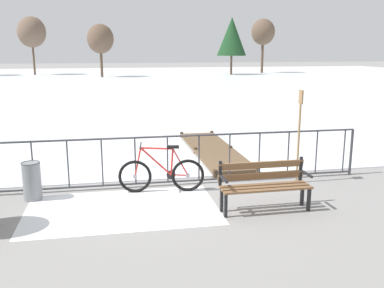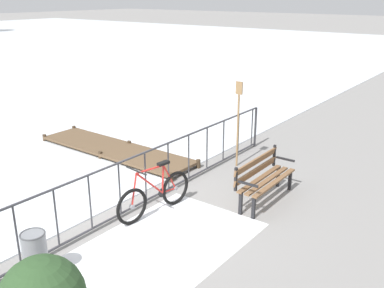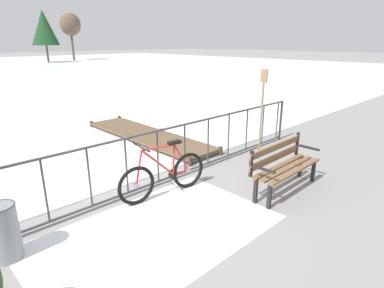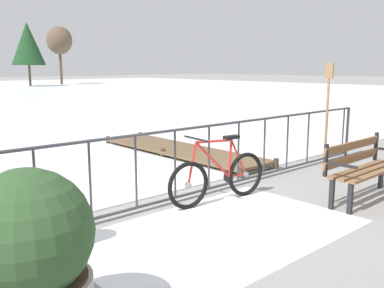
{
  "view_description": "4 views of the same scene",
  "coord_description": "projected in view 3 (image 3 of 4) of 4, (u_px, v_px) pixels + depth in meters",
  "views": [
    {
      "loc": [
        -0.79,
        -8.51,
        2.8
      ],
      "look_at": [
        0.87,
        0.14,
        0.84
      ],
      "focal_mm": 40.06,
      "sensor_mm": 36.0,
      "label": 1
    },
    {
      "loc": [
        -5.16,
        -5.24,
        3.81
      ],
      "look_at": [
        1.38,
        -0.3,
        0.99
      ],
      "focal_mm": 41.05,
      "sensor_mm": 36.0,
      "label": 2
    },
    {
      "loc": [
        -2.97,
        -4.31,
        2.56
      ],
      "look_at": [
        1.1,
        -0.1,
        0.66
      ],
      "focal_mm": 29.72,
      "sensor_mm": 36.0,
      "label": 3
    },
    {
      "loc": [
        -4.08,
        -4.51,
        1.92
      ],
      "look_at": [
        -0.1,
        -0.1,
        0.84
      ],
      "focal_mm": 40.0,
      "sensor_mm": 36.0,
      "label": 4
    }
  ],
  "objects": [
    {
      "name": "park_bench",
      "position": [
        283.0,
        163.0,
        5.6
      ],
      "size": [
        1.6,
        0.5,
        0.89
      ],
      "color": "brown",
      "rests_on": "ground"
    },
    {
      "name": "oar_upright",
      "position": [
        262.0,
        108.0,
        7.14
      ],
      "size": [
        0.04,
        0.16,
        1.98
      ],
      "color": "#937047",
      "rests_on": "ground"
    },
    {
      "name": "wooden_dock",
      "position": [
        147.0,
        135.0,
        8.66
      ],
      "size": [
        1.1,
        4.54,
        0.2
      ],
      "color": "brown",
      "rests_on": "ground"
    },
    {
      "name": "railing_fence",
      "position": [
        143.0,
        162.0,
        5.53
      ],
      "size": [
        9.06,
        0.06,
        1.07
      ],
      "color": "#38383D",
      "rests_on": "ground"
    },
    {
      "name": "tree_east_mid",
      "position": [
        70.0,
        25.0,
        42.91
      ],
      "size": [
        2.7,
        2.7,
        6.2
      ],
      "color": "brown",
      "rests_on": "ground"
    },
    {
      "name": "tree_west_mid",
      "position": [
        44.0,
        28.0,
        38.24
      ],
      "size": [
        3.18,
        3.18,
        6.13
      ],
      "color": "brown",
      "rests_on": "ground"
    },
    {
      "name": "ground_plane",
      "position": [
        144.0,
        191.0,
        5.7
      ],
      "size": [
        160.0,
        160.0,
        0.0
      ],
      "primitive_type": "plane",
      "color": "gray"
    },
    {
      "name": "trash_bin",
      "position": [
        4.0,
        232.0,
        3.82
      ],
      "size": [
        0.35,
        0.35,
        0.73
      ],
      "color": "gray",
      "rests_on": "ground"
    },
    {
      "name": "snow_patch",
      "position": [
        157.0,
        233.0,
        4.45
      ],
      "size": [
        3.39,
        2.07,
        0.01
      ],
      "primitive_type": "cube",
      "color": "white",
      "rests_on": "ground"
    },
    {
      "name": "bicycle_near_railing",
      "position": [
        164.0,
        176.0,
        5.44
      ],
      "size": [
        1.71,
        0.52,
        0.97
      ],
      "color": "black",
      "rests_on": "ground"
    }
  ]
}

